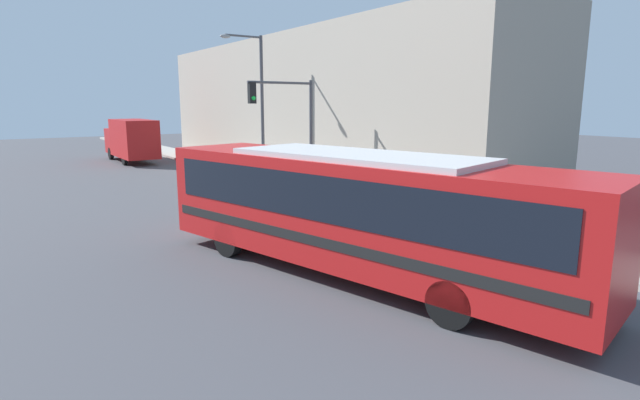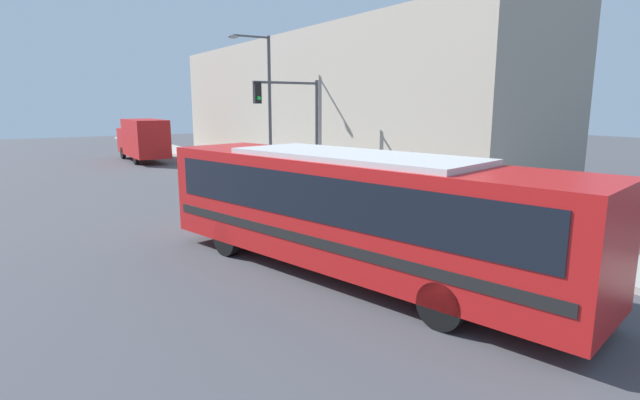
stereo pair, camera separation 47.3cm
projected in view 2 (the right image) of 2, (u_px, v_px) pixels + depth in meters
ground_plane at (336, 265)px, 13.22m from camera, size 120.00×120.00×0.00m
sidewalk at (239, 167)px, 32.85m from camera, size 2.64×70.00×0.18m
building_facade at (318, 105)px, 31.85m from camera, size 6.00×31.96×8.21m
city_bus at (351, 206)px, 12.09m from camera, size 5.23×11.88×3.05m
delivery_truck at (143, 139)px, 36.60m from camera, size 2.21×7.45×3.08m
fire_hydrant at (409, 205)px, 18.11m from camera, size 0.22×0.30×0.79m
traffic_light_pole at (295, 115)px, 22.42m from camera, size 3.28×0.35×5.07m
parking_meter at (301, 168)px, 24.49m from camera, size 0.14×0.14×1.39m
street_lamp at (265, 96)px, 26.89m from camera, size 2.39×0.28×7.56m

